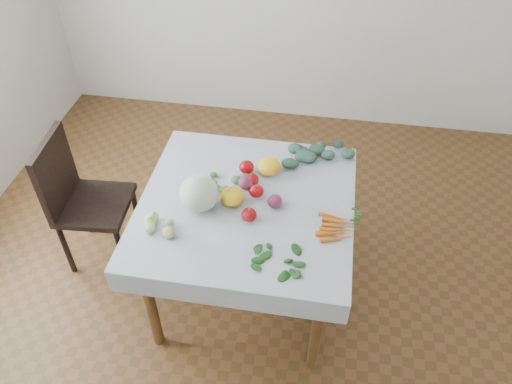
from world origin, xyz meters
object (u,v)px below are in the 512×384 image
table (247,216)px  carrot_bunch (337,228)px  heirloom_back (269,166)px  chair (79,194)px  cabbage (199,193)px

table → carrot_bunch: size_ratio=4.79×
heirloom_back → table: bearing=-107.4°
table → carrot_bunch: carrot_bunch is taller
heirloom_back → carrot_bunch: size_ratio=0.62×
heirloom_back → carrot_bunch: heirloom_back is taller
table → chair: size_ratio=1.10×
table → chair: bearing=172.5°
cabbage → carrot_bunch: cabbage is taller
table → heirloom_back: bearing=72.6°
chair → cabbage: cabbage is taller
chair → cabbage: bearing=-14.0°
chair → carrot_bunch: 1.58m
chair → cabbage: (0.83, -0.21, 0.33)m
cabbage → carrot_bunch: bearing=-3.9°
heirloom_back → carrot_bunch: 0.55m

